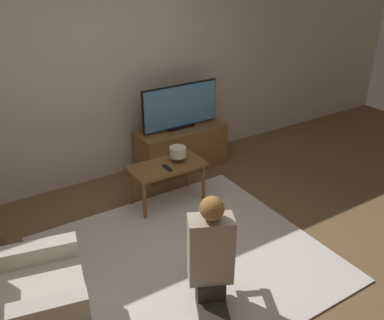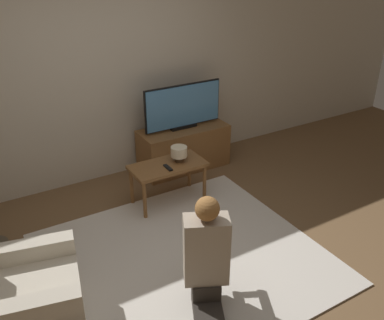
% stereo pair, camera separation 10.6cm
% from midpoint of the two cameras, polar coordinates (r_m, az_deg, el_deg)
% --- Properties ---
extents(ground_plane, '(10.00, 10.00, 0.00)m').
position_cam_midpoint_polar(ground_plane, '(4.05, -1.48, -13.08)').
color(ground_plane, brown).
extents(wall_back, '(10.00, 0.06, 2.60)m').
position_cam_midpoint_polar(wall_back, '(5.05, -13.25, 11.16)').
color(wall_back, beige).
rests_on(wall_back, ground_plane).
extents(rug, '(2.42, 2.24, 0.02)m').
position_cam_midpoint_polar(rug, '(4.05, -1.48, -13.00)').
color(rug, silver).
rests_on(rug, ground_plane).
extents(tv_stand, '(1.13, 0.47, 0.55)m').
position_cam_midpoint_polar(tv_stand, '(5.47, -2.03, 1.61)').
color(tv_stand, brown).
rests_on(tv_stand, ground_plane).
extents(tv, '(1.03, 0.08, 0.56)m').
position_cam_midpoint_polar(tv, '(5.26, -2.14, 7.14)').
color(tv, black).
rests_on(tv, tv_stand).
extents(coffee_table, '(0.82, 0.42, 0.47)m').
position_cam_midpoint_polar(coffee_table, '(4.66, -4.00, -1.30)').
color(coffee_table, brown).
rests_on(coffee_table, ground_plane).
extents(armchair, '(1.00, 0.94, 0.94)m').
position_cam_midpoint_polar(armchair, '(3.46, -23.07, -17.63)').
color(armchair, beige).
rests_on(armchair, ground_plane).
extents(person_kneeling, '(0.55, 0.79, 1.00)m').
position_cam_midpoint_polar(person_kneeling, '(3.31, 1.58, -12.51)').
color(person_kneeling, '#332D28').
rests_on(person_kneeling, rug).
extents(table_lamp, '(0.18, 0.18, 0.17)m').
position_cam_midpoint_polar(table_lamp, '(4.65, -2.55, 0.97)').
color(table_lamp, '#4C3823').
rests_on(table_lamp, coffee_table).
extents(remote, '(0.04, 0.15, 0.02)m').
position_cam_midpoint_polar(remote, '(4.54, -3.98, -1.06)').
color(remote, black).
rests_on(remote, coffee_table).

